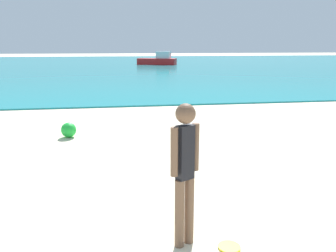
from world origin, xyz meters
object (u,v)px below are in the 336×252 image
(person_standing, at_px, (185,167))
(frisbee, at_px, (229,247))
(boat_far, at_px, (158,60))
(beach_ball, at_px, (69,130))

(person_standing, xyz_separation_m, frisbee, (0.51, -0.17, -0.96))
(boat_far, relative_size, beach_ball, 12.22)
(person_standing, relative_size, boat_far, 0.36)
(boat_far, bearing_deg, beach_ball, 101.05)
(person_standing, height_order, beach_ball, person_standing)
(person_standing, relative_size, frisbee, 6.55)
(beach_ball, bearing_deg, frisbee, -65.82)
(person_standing, xyz_separation_m, boat_far, (4.66, 37.53, -0.38))
(frisbee, distance_m, beach_ball, 6.00)
(frisbee, height_order, beach_ball, beach_ball)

